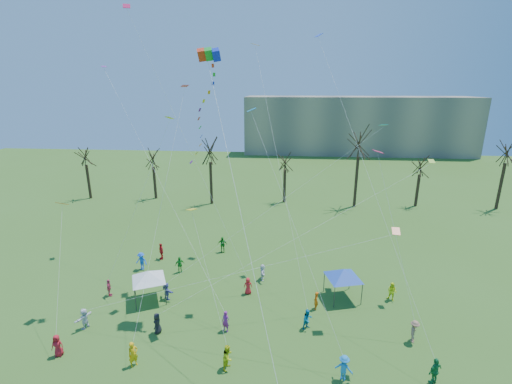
# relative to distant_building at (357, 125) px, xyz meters

# --- Properties ---
(ground) EXTENTS (160.00, 160.00, 0.00)m
(ground) POSITION_rel_distant_building_xyz_m (-22.00, -82.00, -7.50)
(ground) COLOR #3A651F
(ground) RESTS_ON ground
(distant_building) EXTENTS (60.00, 14.00, 15.00)m
(distant_building) POSITION_rel_distant_building_xyz_m (0.00, 0.00, 0.00)
(distant_building) COLOR gray
(distant_building) RESTS_ON ground
(bare_tree_row) EXTENTS (69.31, 7.22, 12.10)m
(bare_tree_row) POSITION_rel_distant_building_xyz_m (-15.33, -46.49, -0.15)
(bare_tree_row) COLOR black
(bare_tree_row) RESTS_ON ground
(big_box_kite) EXTENTS (4.00, 7.43, 22.50)m
(big_box_kite) POSITION_rel_distant_building_xyz_m (-24.67, -74.05, 8.20)
(big_box_kite) COLOR red
(big_box_kite) RESTS_ON ground
(canopy_tent_white) EXTENTS (3.39, 3.39, 2.80)m
(canopy_tent_white) POSITION_rel_distant_building_xyz_m (-30.31, -73.82, -5.13)
(canopy_tent_white) COLOR #3F3F44
(canopy_tent_white) RESTS_ON ground
(canopy_tent_blue) EXTENTS (3.64, 3.64, 2.82)m
(canopy_tent_blue) POSITION_rel_distant_building_xyz_m (-13.69, -72.07, -5.11)
(canopy_tent_blue) COLOR #3F3F44
(canopy_tent_blue) RESTS_ON ground
(festival_crowd) EXTENTS (25.85, 17.88, 1.84)m
(festival_crowd) POSITION_rel_distant_building_xyz_m (-23.40, -74.62, -6.65)
(festival_crowd) COLOR red
(festival_crowd) RESTS_ON ground
(small_kites_aloft) EXTENTS (31.42, 18.91, 32.00)m
(small_kites_aloft) POSITION_rel_distant_building_xyz_m (-22.18, -70.99, 6.54)
(small_kites_aloft) COLOR #F2560C
(small_kites_aloft) RESTS_ON ground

